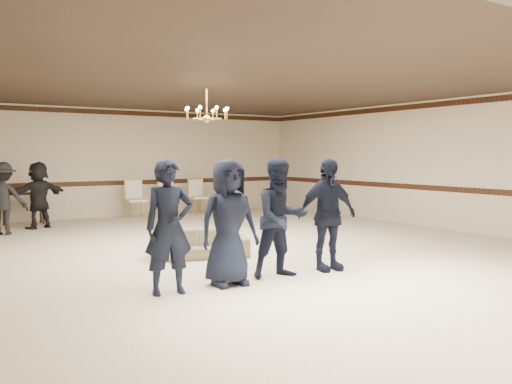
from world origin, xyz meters
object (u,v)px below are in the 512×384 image
Objects in this scene: boy_c at (281,218)px; adult_right at (225,189)px; banquet_chair_right at (199,197)px; console_table at (24,209)px; adult_mid at (38,195)px; banquet_chair_left at (137,200)px; boy_d at (327,215)px; banquet_chair_mid at (169,198)px; boy_a at (169,227)px; chandelier at (207,103)px; boy_b at (229,222)px; settee at (200,244)px; adult_left at (3,198)px.

adult_right is (3.10, 7.22, -0.05)m from boy_c.
banquet_chair_right is 5.01m from console_table.
adult_mid is 2.89m from banquet_chair_left.
boy_d is 1.66× the size of banquet_chair_mid.
adult_right is 1.65× the size of console_table.
boy_a and boy_c have the same top height.
banquet_chair_right is at bearing 85.07° from adult_right.
chandelier reaches higher than boy_a.
chandelier reaches higher than banquet_chair_mid.
settee is (0.57, 2.04, -0.64)m from boy_b.
banquet_chair_right is at bearing 68.44° from boy_b.
adult_mid is at bearing -170.41° from banquet_chair_mid.
boy_d is (1.80, 0.00, 0.00)m from boy_b.
console_table is at bearing 99.66° from boy_a.
boy_d is 8.53m from banquet_chair_right.
banquet_chair_left is (1.12, 6.27, 0.29)m from settee.
settee is 6.38m from banquet_chair_left.
adult_left is 4.90m from banquet_chair_mid.
banquet_chair_mid reaches higher than console_table.
chandelier is 5.30m from adult_right.
adult_mid is 1.01m from console_table.
adult_right is at bearing 74.65° from boy_c.
adult_right is 1.56× the size of banquet_chair_left.
boy_a is at bearing 119.93° from adult_left.
console_table is (-2.22, 8.51, -0.46)m from boy_c.
banquet_chair_mid is 1.06× the size of console_table.
boy_a is at bearing -102.39° from banquet_chair_left.
settee is at bearing -113.29° from banquet_chair_right.
adult_right is at bearing 56.47° from chandelier.
banquet_chair_left reaches higher than settee.
banquet_chair_left is 1.00× the size of banquet_chair_mid.
banquet_chair_left is at bearing 85.67° from chandelier.
adult_mid is (-2.00, 7.62, -0.05)m from boy_c.
boy_b is 7.70m from adult_mid.
banquet_chair_mid is at bearing 73.54° from boy_a.
adult_mid is at bearing 98.40° from boy_a.
adult_left and adult_right have the same top height.
banquet_chair_right is at bearing -145.34° from adult_left.
adult_left is 3.95m from banquet_chair_left.
boy_b reaches higher than console_table.
boy_a and boy_d have the same top height.
settee is 6.74m from console_table.
boy_b and boy_c have the same top height.
adult_mid reaches higher than settee.
boy_a is 9.50m from banquet_chair_right.
boy_b is 7.20m from adult_left.
banquet_chair_left is at bearing 92.48° from boy_c.
settee is 1.59× the size of banquet_chair_left.
boy_a is 1.00× the size of boy_b.
boy_a reaches higher than adult_right.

